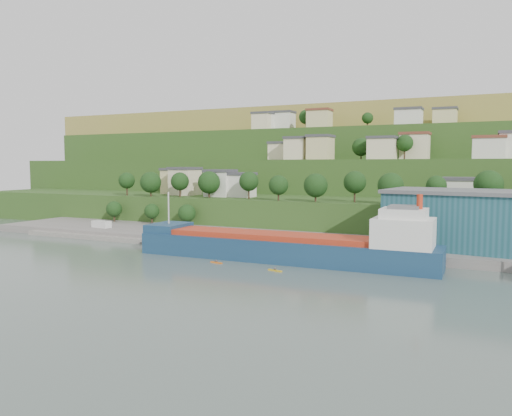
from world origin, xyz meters
The scene contains 10 objects.
ground centered at (0.00, 0.00, 0.00)m, with size 500.00×500.00×0.00m, color #485851.
quay centered at (20.00, 28.00, 0.00)m, with size 220.00×26.00×4.00m, color slate.
pebble_beach centered at (-55.00, 22.00, 0.00)m, with size 40.00×18.00×2.40m, color slate.
hillside centered at (0.00, 168.70, 0.08)m, with size 360.00×210.65×96.00m.
cargo_ship_near centered at (8.30, 8.10, 2.66)m, with size 64.87×11.05×16.65m.
warehouse centered at (40.12, 28.72, 8.43)m, with size 33.21×22.87×12.80m.
caravan centered at (-56.40, 22.71, 2.58)m, with size 5.93×2.47×2.77m, color silver.
dinghy centered at (-40.23, 19.36, 1.60)m, with size 4.00×1.50×0.80m, color silver.
kayak_orange centered at (-5.02, -0.17, 0.21)m, with size 2.92×1.04×0.72m.
kayak_yellow centered at (9.01, -2.19, 0.22)m, with size 3.08×1.26×0.76m.
Camera 1 is at (45.48, -88.80, 20.29)m, focal length 35.00 mm.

